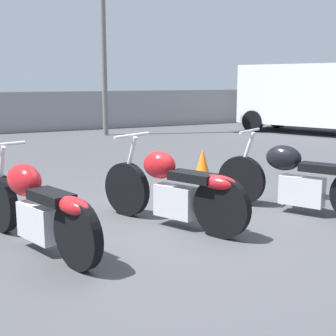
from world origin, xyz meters
TOP-DOWN VIEW (x-y plane):
  - ground_plane at (0.00, 0.00)m, footprint 60.00×60.00m
  - fence_back at (0.00, 11.01)m, footprint 40.00×0.04m
  - motorcycle_slot_0 at (-1.61, -0.02)m, footprint 0.86×2.09m
  - motorcycle_slot_1 at (-0.04, 0.05)m, footprint 1.03×1.90m
  - motorcycle_slot_2 at (1.64, -0.18)m, footprint 1.17×1.97m
  - parked_van at (8.51, 6.34)m, footprint 3.89×5.68m
  - traffic_cone_near at (1.66, 2.29)m, footprint 0.30×0.30m

SIDE VIEW (x-z plane):
  - ground_plane at x=0.00m, z-range 0.00..0.00m
  - traffic_cone_near at x=1.66m, z-range 0.00..0.52m
  - motorcycle_slot_0 at x=-1.61m, z-range -0.07..0.95m
  - motorcycle_slot_1 at x=-0.04m, z-range -0.08..0.97m
  - motorcycle_slot_2 at x=1.64m, z-range -0.07..0.96m
  - fence_back at x=0.00m, z-range 0.00..1.30m
  - parked_van at x=8.51m, z-range 0.12..2.28m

